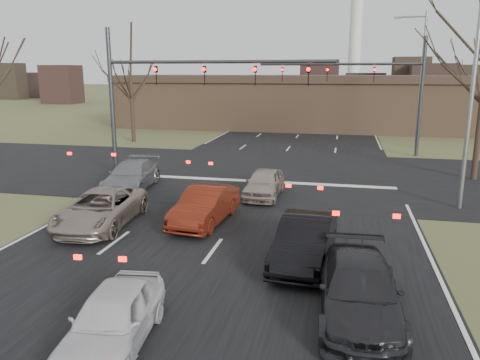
{
  "coord_description": "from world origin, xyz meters",
  "views": [
    {
      "loc": [
        3.96,
        -10.8,
        5.75
      ],
      "look_at": [
        0.5,
        4.85,
        2.0
      ],
      "focal_mm": 35.0,
      "sensor_mm": 36.0,
      "label": 1
    }
  ],
  "objects_px": {
    "mast_arm_near": "(167,84)",
    "mast_arm_far": "(379,82)",
    "building": "(324,102)",
    "car_charcoal_sedan": "(359,290)",
    "car_silver_ahead": "(264,183)",
    "car_silver_suv": "(101,209)",
    "car_red_ahead": "(205,206)",
    "car_grey_ahead": "(132,176)",
    "car_black_hatch": "(305,241)",
    "streetlight_right_near": "(469,75)",
    "car_white_sedan": "(113,318)",
    "streetlight_right_far": "(419,73)"
  },
  "relations": [
    {
      "from": "building",
      "to": "car_charcoal_sedan",
      "type": "relative_size",
      "value": 9.13
    },
    {
      "from": "streetlight_right_near",
      "to": "streetlight_right_far",
      "type": "bearing_deg",
      "value": 88.32
    },
    {
      "from": "car_black_hatch",
      "to": "car_white_sedan",
      "type": "bearing_deg",
      "value": -119.29
    },
    {
      "from": "mast_arm_far",
      "to": "car_charcoal_sedan",
      "type": "height_order",
      "value": "mast_arm_far"
    },
    {
      "from": "car_black_hatch",
      "to": "car_grey_ahead",
      "type": "bearing_deg",
      "value": 145.9
    },
    {
      "from": "mast_arm_far",
      "to": "car_silver_suv",
      "type": "distance_m",
      "value": 21.88
    },
    {
      "from": "mast_arm_near",
      "to": "mast_arm_far",
      "type": "bearing_deg",
      "value": 41.22
    },
    {
      "from": "building",
      "to": "car_white_sedan",
      "type": "distance_m",
      "value": 40.76
    },
    {
      "from": "streetlight_right_near",
      "to": "car_grey_ahead",
      "type": "bearing_deg",
      "value": 179.64
    },
    {
      "from": "car_white_sedan",
      "to": "car_red_ahead",
      "type": "distance_m",
      "value": 8.39
    },
    {
      "from": "car_silver_suv",
      "to": "car_grey_ahead",
      "type": "xyz_separation_m",
      "value": [
        -1.34,
        5.5,
        0.01
      ]
    },
    {
      "from": "building",
      "to": "car_black_hatch",
      "type": "distance_m",
      "value": 35.33
    },
    {
      "from": "mast_arm_near",
      "to": "mast_arm_far",
      "type": "relative_size",
      "value": 1.09
    },
    {
      "from": "mast_arm_near",
      "to": "car_red_ahead",
      "type": "distance_m",
      "value": 9.43
    },
    {
      "from": "mast_arm_near",
      "to": "car_silver_ahead",
      "type": "distance_m",
      "value": 7.8
    },
    {
      "from": "car_black_hatch",
      "to": "car_silver_ahead",
      "type": "distance_m",
      "value": 7.75
    },
    {
      "from": "car_charcoal_sedan",
      "to": "streetlight_right_far",
      "type": "bearing_deg",
      "value": 77.49
    },
    {
      "from": "mast_arm_far",
      "to": "car_silver_suv",
      "type": "xyz_separation_m",
      "value": [
        -11.0,
        -18.41,
        -4.33
      ]
    },
    {
      "from": "car_silver_ahead",
      "to": "car_black_hatch",
      "type": "bearing_deg",
      "value": -70.12
    },
    {
      "from": "car_charcoal_sedan",
      "to": "car_black_hatch",
      "type": "bearing_deg",
      "value": 114.54
    },
    {
      "from": "car_red_ahead",
      "to": "car_grey_ahead",
      "type": "bearing_deg",
      "value": 144.5
    },
    {
      "from": "car_silver_ahead",
      "to": "car_grey_ahead",
      "type": "bearing_deg",
      "value": -179.07
    },
    {
      "from": "car_white_sedan",
      "to": "car_black_hatch",
      "type": "height_order",
      "value": "car_black_hatch"
    },
    {
      "from": "building",
      "to": "car_charcoal_sedan",
      "type": "distance_m",
      "value": 38.38
    },
    {
      "from": "mast_arm_far",
      "to": "streetlight_right_far",
      "type": "distance_m",
      "value": 5.12
    },
    {
      "from": "mast_arm_near",
      "to": "car_charcoal_sedan",
      "type": "bearing_deg",
      "value": -53.63
    },
    {
      "from": "car_charcoal_sedan",
      "to": "car_red_ahead",
      "type": "bearing_deg",
      "value": 130.5
    },
    {
      "from": "streetlight_right_far",
      "to": "car_silver_suv",
      "type": "xyz_separation_m",
      "value": [
        -14.14,
        -22.41,
        -4.9
      ]
    },
    {
      "from": "mast_arm_far",
      "to": "car_grey_ahead",
      "type": "distance_m",
      "value": 18.38
    },
    {
      "from": "car_red_ahead",
      "to": "car_white_sedan",
      "type": "bearing_deg",
      "value": -81.88
    },
    {
      "from": "streetlight_right_near",
      "to": "car_silver_ahead",
      "type": "height_order",
      "value": "streetlight_right_near"
    },
    {
      "from": "car_charcoal_sedan",
      "to": "car_silver_suv",
      "type": "bearing_deg",
      "value": 150.11
    },
    {
      "from": "car_silver_ahead",
      "to": "mast_arm_near",
      "type": "bearing_deg",
      "value": 154.04
    },
    {
      "from": "streetlight_right_near",
      "to": "streetlight_right_far",
      "type": "distance_m",
      "value": 17.01
    },
    {
      "from": "mast_arm_near",
      "to": "car_black_hatch",
      "type": "bearing_deg",
      "value": -51.28
    },
    {
      "from": "mast_arm_near",
      "to": "streetlight_right_far",
      "type": "xyz_separation_m",
      "value": [
        14.55,
        14.0,
        0.51
      ]
    },
    {
      "from": "car_white_sedan",
      "to": "car_silver_ahead",
      "type": "relative_size",
      "value": 0.97
    },
    {
      "from": "mast_arm_near",
      "to": "streetlight_right_near",
      "type": "distance_m",
      "value": 14.38
    },
    {
      "from": "car_charcoal_sedan",
      "to": "car_grey_ahead",
      "type": "bearing_deg",
      "value": 133.43
    },
    {
      "from": "car_silver_suv",
      "to": "car_silver_ahead",
      "type": "xyz_separation_m",
      "value": [
        5.32,
        5.48,
        -0.02
      ]
    },
    {
      "from": "mast_arm_near",
      "to": "car_red_ahead",
      "type": "bearing_deg",
      "value": -60.16
    },
    {
      "from": "streetlight_right_near",
      "to": "car_silver_suv",
      "type": "distance_m",
      "value": 15.47
    },
    {
      "from": "car_silver_ahead",
      "to": "car_silver_suv",
      "type": "bearing_deg",
      "value": -133.06
    },
    {
      "from": "car_silver_suv",
      "to": "car_silver_ahead",
      "type": "bearing_deg",
      "value": 41.35
    },
    {
      "from": "building",
      "to": "car_black_hatch",
      "type": "relative_size",
      "value": 9.76
    },
    {
      "from": "building",
      "to": "car_silver_suv",
      "type": "relative_size",
      "value": 8.62
    },
    {
      "from": "car_silver_suv",
      "to": "car_charcoal_sedan",
      "type": "height_order",
      "value": "car_silver_suv"
    },
    {
      "from": "streetlight_right_near",
      "to": "car_charcoal_sedan",
      "type": "height_order",
      "value": "streetlight_right_near"
    },
    {
      "from": "streetlight_right_near",
      "to": "mast_arm_far",
      "type": "bearing_deg",
      "value": 101.47
    },
    {
      "from": "car_black_hatch",
      "to": "car_grey_ahead",
      "type": "distance_m",
      "value": 11.75
    }
  ]
}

